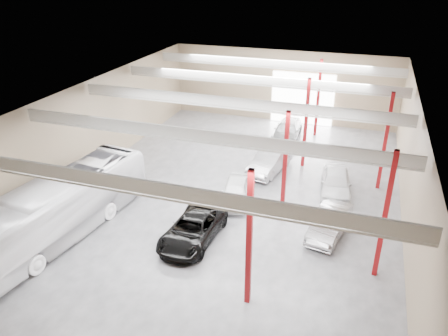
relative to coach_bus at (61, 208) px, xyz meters
The scene contains 8 objects.
depot_shell 12.18m from the coach_bus, 46.21° to the left, with size 22.12×32.12×7.06m.
coach_bus is the anchor object (origin of this frame).
black_sedan 7.75m from the coach_bus, 13.48° to the left, with size 2.54×5.51×1.53m, color black.
car_row_a 11.01m from the coach_bus, 39.63° to the left, with size 1.77×4.41×1.50m, color white.
car_row_b 15.52m from the coach_bus, 51.90° to the left, with size 1.80×5.17×1.70m, color #B7B6BB.
car_row_c 21.47m from the coach_bus, 63.61° to the left, with size 2.23×5.48×1.59m, color slate.
car_right_near 15.68m from the coach_bus, 18.62° to the left, with size 1.62×4.64×1.53m, color #A7A6AB.
car_right_far 17.90m from the coach_bus, 34.78° to the left, with size 1.99×4.95×1.69m, color white.
Camera 1 is at (7.84, -25.56, 14.75)m, focal length 35.00 mm.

